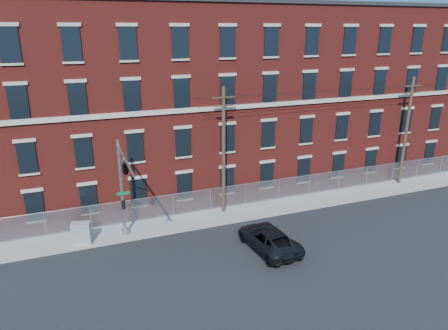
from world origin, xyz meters
TOP-DOWN VIEW (x-y plane):
  - ground at (0.00, 0.00)m, footprint 140.00×140.00m
  - sidewalk at (12.00, 5.00)m, footprint 65.00×3.00m
  - mill_building at (12.00, 13.93)m, footprint 55.30×14.32m
  - chain_link_fence at (12.00, 6.30)m, footprint 59.06×0.06m
  - traffic_signal_mast at (-6.00, 2.18)m, footprint 0.90×6.75m
  - utility_pole_near at (2.00, 5.60)m, footprint 1.80×0.28m
  - utility_pole_mid at (20.00, 5.60)m, footprint 1.80×0.28m
  - overhead_wires at (20.00, 5.60)m, footprint 40.00×0.62m
  - pickup_truck at (2.74, -0.88)m, footprint 2.95×5.59m
  - utility_cabinet at (-8.95, 4.20)m, footprint 1.35×0.91m

SIDE VIEW (x-z plane):
  - ground at x=0.00m, z-range 0.00..0.00m
  - sidewalk at x=12.00m, z-range 0.00..0.12m
  - pickup_truck at x=2.74m, z-range 0.00..1.50m
  - utility_cabinet at x=-8.95m, z-range 0.12..1.67m
  - chain_link_fence at x=12.00m, z-range 0.13..1.98m
  - utility_pole_near at x=2.00m, z-range 0.34..10.34m
  - utility_pole_mid at x=20.00m, z-range 0.34..10.34m
  - traffic_signal_mast at x=-6.00m, z-range 1.89..8.89m
  - mill_building at x=12.00m, z-range 0.00..16.30m
  - overhead_wires at x=20.00m, z-range 8.81..9.43m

